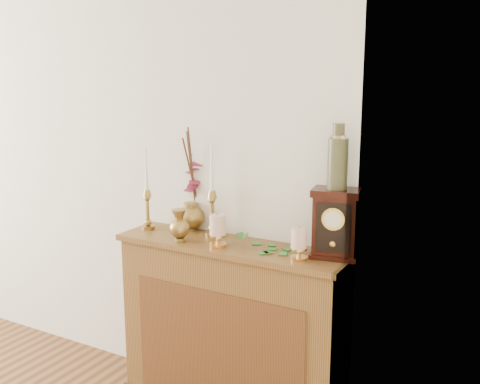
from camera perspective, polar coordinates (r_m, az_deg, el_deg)
The scene contains 10 objects.
console_shelf at distance 3.04m, azimuth -0.88°, elevation -14.18°, with size 1.24×0.34×0.93m.
candlestick_left at distance 3.13m, azimuth -9.39°, elevation -1.10°, with size 0.08×0.08×0.45m.
candlestick_center at distance 2.96m, azimuth -2.85°, elevation -1.38°, with size 0.08×0.08×0.50m.
bud_vase at distance 2.89m, azimuth -6.18°, elevation -3.43°, with size 0.10×0.10×0.17m.
ginger_jar at distance 3.09m, azimuth -4.65°, elevation 0.93°, with size 0.24×0.25×0.57m.
pillar_candle_left at distance 2.78m, azimuth -2.29°, elevation -3.78°, with size 0.09×0.09×0.17m.
pillar_candle_right at distance 2.60m, azimuth 6.01°, elevation -5.10°, with size 0.08×0.08×0.16m.
ivy_garland at distance 2.77m, azimuth 1.75°, elevation -5.49°, with size 0.38×0.16×0.08m.
mantel_clock at distance 2.64m, azimuth 9.66°, elevation -3.24°, with size 0.24×0.19×0.33m.
ceramic_vase at distance 2.58m, azimuth 9.90°, elevation 3.24°, with size 0.09×0.09×0.30m.
Camera 1 is at (2.78, -0.26, 1.77)m, focal length 42.00 mm.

